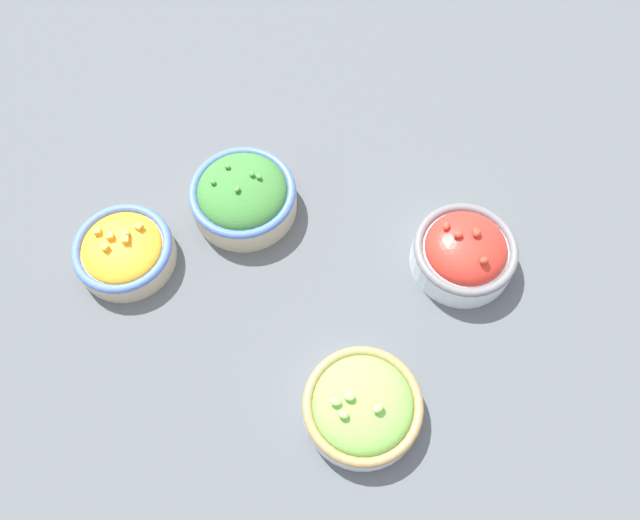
{
  "coord_description": "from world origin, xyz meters",
  "views": [
    {
      "loc": [
        0.23,
        -0.27,
        0.75
      ],
      "look_at": [
        0.0,
        0.0,
        0.03
      ],
      "focal_mm": 35.0,
      "sensor_mm": 36.0,
      "label": 1
    }
  ],
  "objects_px": {
    "bowl_lettuce": "(362,406)",
    "bowl_squash": "(124,250)",
    "bowl_broccoli": "(243,195)",
    "bowl_cherry_tomatoes": "(464,252)"
  },
  "relations": [
    {
      "from": "bowl_lettuce",
      "to": "bowl_squash",
      "type": "distance_m",
      "value": 0.37
    },
    {
      "from": "bowl_lettuce",
      "to": "bowl_broccoli",
      "type": "bearing_deg",
      "value": 158.77
    },
    {
      "from": "bowl_broccoli",
      "to": "bowl_cherry_tomatoes",
      "type": "bearing_deg",
      "value": 23.87
    },
    {
      "from": "bowl_cherry_tomatoes",
      "to": "bowl_squash",
      "type": "bearing_deg",
      "value": -140.38
    },
    {
      "from": "bowl_broccoli",
      "to": "bowl_squash",
      "type": "relative_size",
      "value": 1.11
    },
    {
      "from": "bowl_cherry_tomatoes",
      "to": "bowl_lettuce",
      "type": "xyz_separation_m",
      "value": [
        0.02,
        -0.24,
        -0.01
      ]
    },
    {
      "from": "bowl_lettuce",
      "to": "bowl_squash",
      "type": "bearing_deg",
      "value": -173.23
    },
    {
      "from": "bowl_cherry_tomatoes",
      "to": "bowl_lettuce",
      "type": "bearing_deg",
      "value": -84.5
    },
    {
      "from": "bowl_broccoli",
      "to": "bowl_lettuce",
      "type": "bearing_deg",
      "value": -21.23
    },
    {
      "from": "bowl_broccoli",
      "to": "bowl_squash",
      "type": "distance_m",
      "value": 0.17
    }
  ]
}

